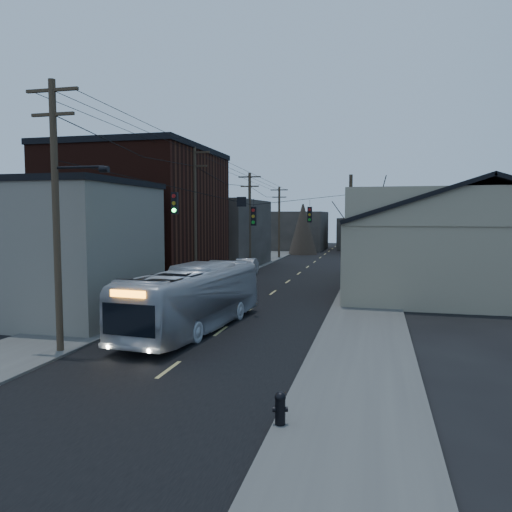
{
  "coord_description": "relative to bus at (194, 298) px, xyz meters",
  "views": [
    {
      "loc": [
        6.98,
        -13.84,
        5.39
      ],
      "look_at": [
        0.06,
        14.75,
        3.0
      ],
      "focal_mm": 35.0,
      "sensor_mm": 36.0,
      "label": 1
    }
  ],
  "objects": [
    {
      "name": "ground",
      "position": [
        1.29,
        -7.93,
        -1.52
      ],
      "size": [
        160.0,
        160.0,
        0.0
      ],
      "primitive_type": "plane",
      "color": "black",
      "rests_on": "ground"
    },
    {
      "name": "road_surface",
      "position": [
        1.29,
        22.07,
        -1.51
      ],
      "size": [
        9.0,
        110.0,
        0.02
      ],
      "primitive_type": "cube",
      "color": "black",
      "rests_on": "ground"
    },
    {
      "name": "sidewalk_left",
      "position": [
        -5.21,
        22.07,
        -1.46
      ],
      "size": [
        4.0,
        110.0,
        0.12
      ],
      "primitive_type": "cube",
      "color": "#474744",
      "rests_on": "ground"
    },
    {
      "name": "sidewalk_right",
      "position": [
        7.79,
        22.07,
        -1.46
      ],
      "size": [
        4.0,
        110.0,
        0.12
      ],
      "primitive_type": "cube",
      "color": "#474744",
      "rests_on": "ground"
    },
    {
      "name": "building_clapboard",
      "position": [
        -7.71,
        1.07,
        1.98
      ],
      "size": [
        8.0,
        8.0,
        7.0
      ],
      "primitive_type": "cube",
      "color": "#6C675A",
      "rests_on": "ground"
    },
    {
      "name": "building_brick",
      "position": [
        -8.71,
        12.07,
        3.48
      ],
      "size": [
        10.0,
        12.0,
        10.0
      ],
      "primitive_type": "cube",
      "color": "black",
      "rests_on": "ground"
    },
    {
      "name": "building_left_far",
      "position": [
        -8.21,
        28.07,
        1.98
      ],
      "size": [
        9.0,
        14.0,
        7.0
      ],
      "primitive_type": "cube",
      "color": "#302B26",
      "rests_on": "ground"
    },
    {
      "name": "warehouse",
      "position": [
        14.29,
        17.07,
        1.18
      ],
      "size": [
        16.16,
        20.6,
        7.73
      ],
      "color": "gray",
      "rests_on": "ground"
    },
    {
      "name": "building_far_left",
      "position": [
        -4.71,
        57.07,
        1.48
      ],
      "size": [
        10.0,
        12.0,
        6.0
      ],
      "primitive_type": "cube",
      "color": "#302B26",
      "rests_on": "ground"
    },
    {
      "name": "building_far_right",
      "position": [
        8.29,
        62.07,
        0.98
      ],
      "size": [
        12.0,
        14.0,
        5.0
      ],
      "primitive_type": "cube",
      "color": "#302B26",
      "rests_on": "ground"
    },
    {
      "name": "bare_tree",
      "position": [
        7.79,
        12.07,
        2.08
      ],
      "size": [
        0.4,
        0.4,
        7.2
      ],
      "primitive_type": "cone",
      "color": "black",
      "rests_on": "ground"
    },
    {
      "name": "utility_lines",
      "position": [
        -1.82,
        16.21,
        3.43
      ],
      "size": [
        11.24,
        45.28,
        10.5
      ],
      "color": "#382B1E",
      "rests_on": "ground"
    },
    {
      "name": "bus",
      "position": [
        0.0,
        0.0,
        0.0
      ],
      "size": [
        3.6,
        11.12,
        3.04
      ],
      "primitive_type": "imported",
      "rotation": [
        0.0,
        0.0,
        3.04
      ],
      "color": "#ABAEB7",
      "rests_on": "ground"
    },
    {
      "name": "parked_car",
      "position": [
        -3.01,
        20.77,
        -0.74
      ],
      "size": [
        1.97,
        4.85,
        1.56
      ],
      "primitive_type": "imported",
      "rotation": [
        0.0,
        0.0,
        0.07
      ],
      "color": "#999BA1",
      "rests_on": "ground"
    },
    {
      "name": "fire_hydrant",
      "position": [
        5.99,
        -9.75,
        -0.95
      ],
      "size": [
        0.41,
        0.29,
        0.85
      ],
      "rotation": [
        0.0,
        0.0,
        0.27
      ],
      "color": "black",
      "rests_on": "sidewalk_right"
    }
  ]
}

